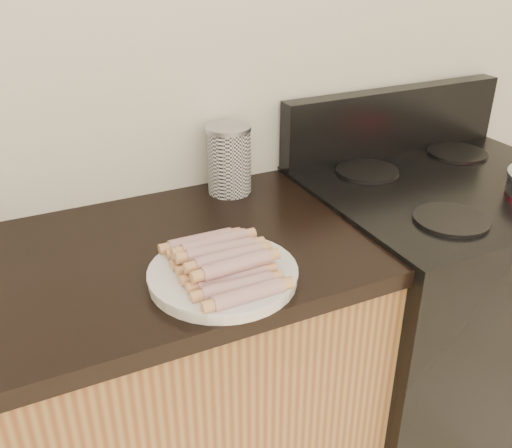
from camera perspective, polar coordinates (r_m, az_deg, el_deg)
name	(u,v)px	position (r m, az deg, el deg)	size (l,w,h in m)	color
wall_back	(131,41)	(1.45, -12.41, 17.46)	(4.00, 0.04, 2.60)	silver
stove	(431,317)	(1.89, 17.08, -8.91)	(0.76, 0.65, 0.91)	black
stove_panel	(393,121)	(1.83, 13.57, 10.00)	(0.76, 0.06, 0.20)	black
burner_near_left	(451,220)	(1.44, 18.92, 0.42)	(0.18, 0.18, 0.01)	black
burner_far_left	(367,171)	(1.68, 11.06, 5.21)	(0.18, 0.18, 0.01)	black
burner_far_right	(457,153)	(1.89, 19.49, 6.71)	(0.18, 0.18, 0.01)	black
main_plate	(223,276)	(1.16, -3.31, -5.22)	(0.30, 0.30, 0.02)	white
hotdog_pile	(223,262)	(1.15, -3.36, -3.79)	(0.14, 0.27, 0.06)	#9C4438
canister	(229,159)	(1.52, -2.70, 6.46)	(0.12, 0.12, 0.18)	white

